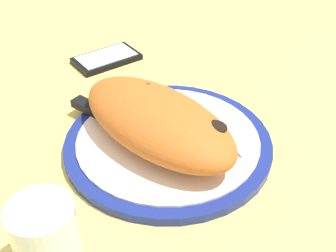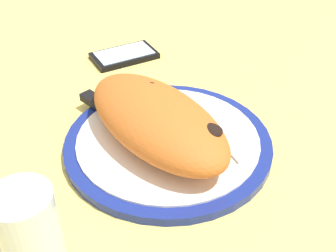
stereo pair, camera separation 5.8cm
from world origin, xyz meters
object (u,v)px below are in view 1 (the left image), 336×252
Objects in this scene: calzone at (157,120)px; knife at (115,120)px; plate at (168,142)px; fork at (200,119)px; smartphone at (107,58)px; water_glass at (48,243)px.

knife is (6.96, 2.21, -2.81)cm from calzone.
plate is 1.26× the size of knife.
fork is at bearing -126.63° from knife.
smartphone is (18.64, -10.63, -1.51)cm from knife.
plate is 8.44cm from knife.
knife reaches higher than smartphone.
calzone is 8.18cm from fork.
fork is (-0.30, -7.56, -3.11)cm from calzone.
plate is at bearing 92.23° from fork.
fork is at bearing -92.30° from calzone.
calzone is 1.16× the size of knife.
fork is 1.87× the size of water_glass.
fork is at bearing 178.08° from smartphone.
fork is at bearing -74.52° from water_glass.
plate is 4.40cm from calzone.
calzone is 27.29cm from smartphone.
water_glass is (-7.90, 19.87, -1.13)cm from calzone.
water_glass is at bearing 139.81° from smartphone.
water_glass is (-7.60, 27.42, 1.98)cm from fork.
knife is at bearing 53.37° from fork.
smartphone is 43.96cm from water_glass.
calzone reaches higher than knife.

